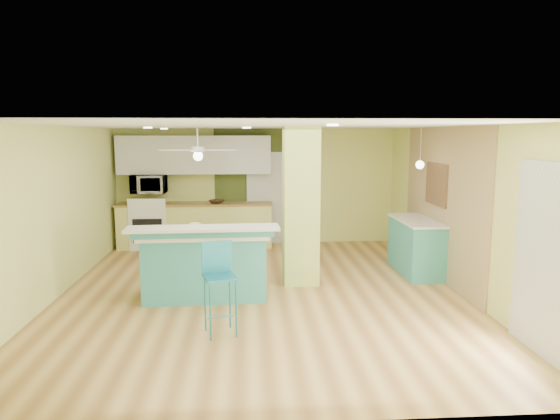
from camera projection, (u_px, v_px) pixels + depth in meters
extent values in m
cube|color=#9B6A36|center=(261.00, 292.00, 7.59)|extent=(6.00, 7.00, 0.01)
cube|color=white|center=(260.00, 125.00, 7.21)|extent=(6.00, 7.00, 0.01)
cube|color=#D9DE77|center=(256.00, 187.00, 10.86)|extent=(6.00, 0.01, 2.50)
cube|color=#D9DE77|center=(273.00, 279.00, 3.94)|extent=(6.00, 0.01, 2.50)
cube|color=#D9DE77|center=(53.00, 213.00, 7.20)|extent=(0.01, 7.00, 2.50)
cube|color=#D9DE77|center=(458.00, 209.00, 7.60)|extent=(0.01, 7.00, 2.50)
cube|color=#9B7F58|center=(442.00, 204.00, 8.19)|extent=(0.02, 3.40, 2.50)
cube|color=#434F1F|center=(266.00, 187.00, 10.85)|extent=(2.20, 0.02, 2.50)
cube|color=silver|center=(266.00, 198.00, 10.86)|extent=(0.82, 0.05, 2.00)
cube|color=silver|center=(543.00, 259.00, 5.35)|extent=(0.04, 1.08, 2.10)
cube|color=#B5C65B|center=(301.00, 206.00, 7.94)|extent=(0.55, 0.55, 2.50)
cube|color=#DEDD74|center=(196.00, 226.00, 10.59)|extent=(3.20, 0.60, 0.90)
cube|color=olive|center=(195.00, 204.00, 10.52)|extent=(3.25, 0.63, 0.04)
cube|color=white|center=(150.00, 226.00, 10.53)|extent=(0.76, 0.64, 0.90)
cube|color=black|center=(147.00, 231.00, 10.21)|extent=(0.59, 0.02, 0.50)
cube|color=white|center=(147.00, 203.00, 10.15)|extent=(0.76, 0.06, 0.18)
cube|color=silver|center=(194.00, 155.00, 10.48)|extent=(3.20, 0.34, 0.80)
imported|color=white|center=(149.00, 184.00, 10.39)|extent=(0.70, 0.48, 0.39)
cylinder|color=white|center=(198.00, 139.00, 9.14)|extent=(0.03, 0.03, 0.40)
cylinder|color=white|center=(198.00, 150.00, 9.17)|extent=(0.24, 0.24, 0.10)
sphere|color=white|center=(198.00, 156.00, 9.19)|extent=(0.18, 0.18, 0.18)
cylinder|color=silver|center=(421.00, 146.00, 8.17)|extent=(0.01, 0.01, 0.62)
sphere|color=white|center=(420.00, 165.00, 8.22)|extent=(0.14, 0.14, 0.14)
cube|color=brown|center=(436.00, 184.00, 8.34)|extent=(0.03, 0.90, 0.70)
cube|color=teal|center=(205.00, 266.00, 7.35)|extent=(1.77, 0.93, 0.92)
cube|color=beige|center=(205.00, 233.00, 7.28)|extent=(1.87, 1.03, 0.05)
cube|color=teal|center=(203.00, 233.00, 6.86)|extent=(1.97, 0.21, 0.13)
cube|color=beige|center=(203.00, 228.00, 6.85)|extent=(2.11, 0.50, 0.04)
cylinder|color=teal|center=(210.00, 312.00, 5.76)|extent=(0.02, 0.02, 0.69)
cylinder|color=teal|center=(236.00, 309.00, 5.86)|extent=(0.02, 0.02, 0.69)
cylinder|color=teal|center=(205.00, 304.00, 6.05)|extent=(0.02, 0.02, 0.69)
cylinder|color=teal|center=(230.00, 301.00, 6.15)|extent=(0.02, 0.02, 0.69)
cube|color=teal|center=(220.00, 277.00, 5.90)|extent=(0.45, 0.45, 0.03)
cube|color=teal|center=(217.00, 257.00, 6.02)|extent=(0.36, 0.13, 0.39)
cube|color=teal|center=(416.00, 247.00, 8.61)|extent=(0.58, 1.40, 0.90)
cube|color=silver|center=(417.00, 220.00, 8.54)|extent=(0.62, 1.46, 0.04)
imported|color=#332114|center=(217.00, 202.00, 10.46)|extent=(0.41, 0.41, 0.08)
cylinder|color=gold|center=(195.00, 228.00, 7.14)|extent=(0.16, 0.16, 0.15)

